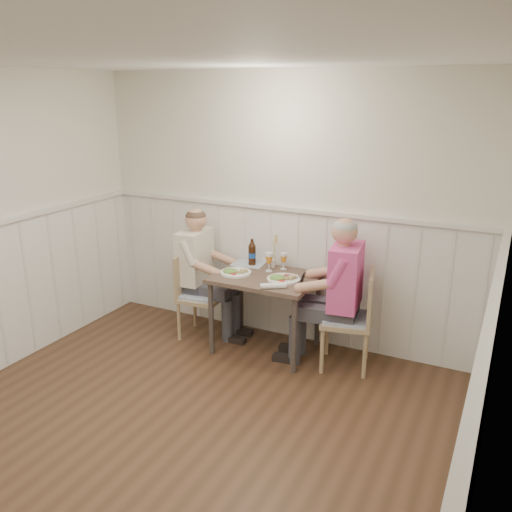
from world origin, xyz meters
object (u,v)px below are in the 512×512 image
(dining_table, at_px, (265,286))
(chair_left, at_px, (197,292))
(chair_right, at_px, (353,316))
(diner_cream, at_px, (199,281))
(man_in_pink, at_px, (340,305))
(beer_bottle, at_px, (252,254))
(grass_vase, at_px, (274,252))

(dining_table, distance_m, chair_left, 0.77)
(chair_right, relative_size, diner_cream, 0.69)
(chair_right, relative_size, man_in_pink, 0.65)
(beer_bottle, distance_m, grass_vase, 0.23)
(chair_left, relative_size, grass_vase, 2.44)
(beer_bottle, bearing_deg, man_in_pink, -13.15)
(man_in_pink, xyz_separation_m, diner_cream, (-1.50, 0.05, -0.03))
(diner_cream, bearing_deg, grass_vase, 15.45)
(chair_left, height_order, man_in_pink, man_in_pink)
(grass_vase, bearing_deg, man_in_pink, -18.59)
(chair_left, bearing_deg, diner_cream, 105.96)
(beer_bottle, relative_size, grass_vase, 0.76)
(dining_table, relative_size, man_in_pink, 0.67)
(dining_table, height_order, chair_left, chair_left)
(chair_right, xyz_separation_m, beer_bottle, (-1.11, 0.21, 0.37))
(man_in_pink, height_order, beer_bottle, man_in_pink)
(chair_left, bearing_deg, grass_vase, 21.66)
(dining_table, relative_size, chair_right, 1.03)
(dining_table, bearing_deg, beer_bottle, 137.69)
(diner_cream, xyz_separation_m, beer_bottle, (0.52, 0.18, 0.31))
(chair_right, bearing_deg, grass_vase, 165.23)
(grass_vase, bearing_deg, chair_right, -14.77)
(man_in_pink, height_order, diner_cream, man_in_pink)
(chair_right, xyz_separation_m, chair_left, (-1.60, -0.05, -0.03))
(grass_vase, bearing_deg, beer_bottle, -173.07)
(man_in_pink, xyz_separation_m, beer_bottle, (-0.98, 0.23, 0.28))
(chair_right, xyz_separation_m, man_in_pink, (-0.12, -0.02, 0.09))
(chair_right, xyz_separation_m, grass_vase, (-0.88, 0.23, 0.41))
(chair_right, height_order, beer_bottle, beer_bottle)
(chair_left, xyz_separation_m, diner_cream, (-0.02, 0.08, 0.09))
(diner_cream, distance_m, grass_vase, 0.84)
(chair_left, bearing_deg, chair_right, 1.80)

